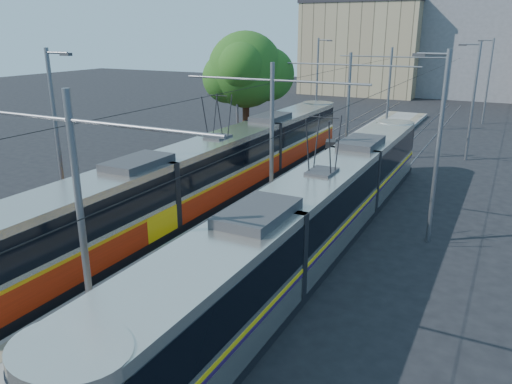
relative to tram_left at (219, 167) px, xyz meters
The scene contains 14 objects.
ground 9.83m from the tram_left, 68.16° to the right, with size 160.00×160.00×0.00m, color black.
platform 8.93m from the tram_left, 65.82° to the left, with size 4.00×50.00×0.30m, color gray.
tactile_strip_left 8.42m from the tram_left, 74.99° to the left, with size 0.70×50.00×0.01m, color gray.
tactile_strip_right 9.58m from the tram_left, 57.79° to the left, with size 0.70×50.00×0.01m, color gray.
rails 8.95m from the tram_left, 65.82° to the left, with size 8.71×70.00×0.03m.
track_arrow 12.10m from the tram_left, 90.00° to the right, with size 1.20×5.00×0.01m, color silver.
tram_left is the anchor object (origin of this frame).
tram_right 8.19m from the tram_left, 28.44° to the right, with size 2.43×27.84×5.50m.
catenary 6.90m from the tram_left, 55.16° to the left, with size 9.20×70.00×7.00m.
street_lamps 12.79m from the tram_left, 73.32° to the left, with size 15.18×38.22×8.00m.
shelter 7.16m from the tram_left, 53.28° to the left, with size 0.85×1.11×2.18m.
tree 11.93m from the tram_left, 108.62° to the left, with size 5.98×5.53×8.69m.
building_left 51.63m from the tram_left, 97.15° to the left, with size 16.32×12.24×12.72m.
building_centre 56.10m from the tram_left, 80.10° to the left, with size 18.36×14.28×13.97m.
Camera 1 is at (9.99, -13.03, 8.66)m, focal length 35.00 mm.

